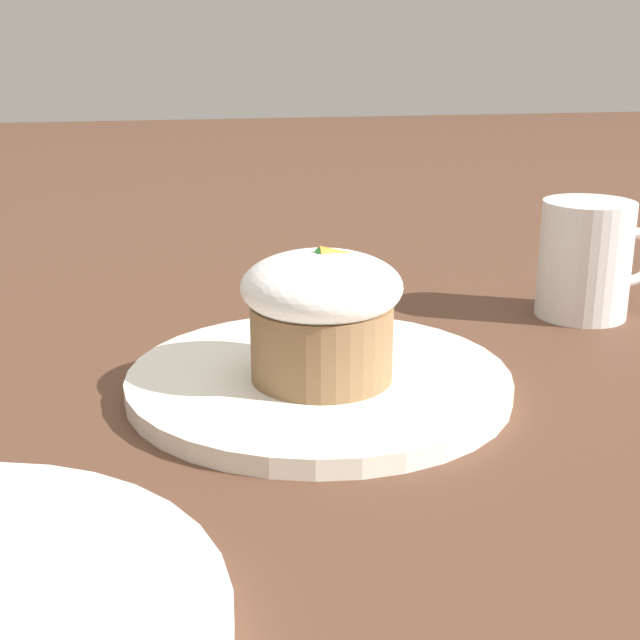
{
  "coord_description": "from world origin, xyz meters",
  "views": [
    {
      "loc": [
        -0.1,
        -0.56,
        0.24
      ],
      "look_at": [
        -0.0,
        -0.01,
        0.05
      ],
      "focal_mm": 50.0,
      "sensor_mm": 36.0,
      "label": 1
    }
  ],
  "objects": [
    {
      "name": "carrot_cake",
      "position": [
        -0.0,
        -0.01,
        0.06
      ],
      "size": [
        0.11,
        0.11,
        0.09
      ],
      "color": "olive",
      "rests_on": "dessert_plate"
    },
    {
      "name": "ground_plane",
      "position": [
        0.0,
        0.0,
        0.0
      ],
      "size": [
        4.0,
        4.0,
        0.0
      ],
      "primitive_type": "plane",
      "color": "#513323"
    },
    {
      "name": "dessert_plate",
      "position": [
        0.0,
        0.0,
        0.01
      ],
      "size": [
        0.27,
        0.27,
        0.01
      ],
      "color": "white",
      "rests_on": "ground_plane"
    },
    {
      "name": "coffee_cup",
      "position": [
        0.26,
        0.13,
        0.05
      ],
      "size": [
        0.11,
        0.08,
        0.1
      ],
      "color": "white",
      "rests_on": "ground_plane"
    },
    {
      "name": "spoon",
      "position": [
        -0.0,
        0.02,
        0.02
      ],
      "size": [
        0.05,
        0.12,
        0.01
      ],
      "color": "#B7B7BC",
      "rests_on": "dessert_plate"
    }
  ]
}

